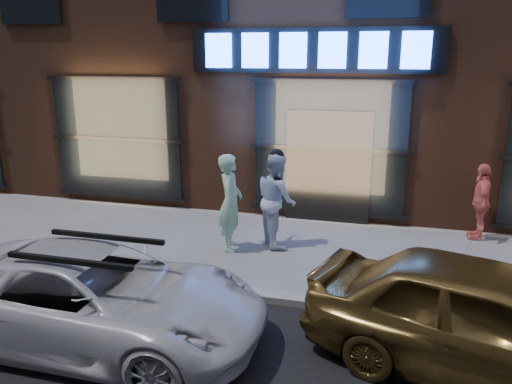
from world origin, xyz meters
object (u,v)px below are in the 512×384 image
man_bowtie (230,203)px  white_suv (94,297)px  gold_sedan (490,323)px  passerby (481,202)px  man_cap (277,200)px

man_bowtie → white_suv: bearing=157.6°
man_bowtie → gold_sedan: 4.93m
passerby → gold_sedan: 4.81m
man_bowtie → passerby: size_ratio=1.19×
man_bowtie → passerby: bearing=-79.3°
white_suv → gold_sedan: 4.64m
gold_sedan → man_cap: bearing=60.0°
passerby → white_suv: size_ratio=0.35×
passerby → white_suv: passerby is taller
man_bowtie → white_suv: (-0.70, -3.41, -0.30)m
gold_sedan → man_bowtie: bearing=70.1°
white_suv → gold_sedan: gold_sedan is taller
white_suv → gold_sedan: size_ratio=1.07×
man_bowtie → gold_sedan: bearing=-138.0°
passerby → gold_sedan: bearing=-5.4°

